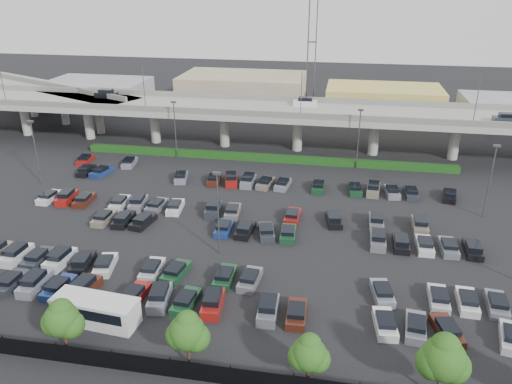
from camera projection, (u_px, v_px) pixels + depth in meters
ground at (234, 223)px, 66.26m from camera, size 280.00×280.00×0.00m
overpass at (270, 113)px, 92.45m from camera, size 150.00×13.00×15.80m
on_ramp at (48, 91)px, 110.98m from camera, size 50.93×30.13×8.80m
hedge at (265, 158)px, 88.62m from camera, size 66.00×1.60×1.10m
fence at (158, 367)px, 40.61m from camera, size 70.00×0.10×2.00m
tree_row at (171, 330)px, 40.78m from camera, size 65.07×3.66×5.94m
shuttle_bus at (96, 310)px, 46.72m from camera, size 8.36×3.53×2.61m
parked_cars at (214, 233)px, 62.50m from camera, size 62.97×41.65×1.67m
light_poles at (206, 172)px, 66.27m from camera, size 66.90×48.38×10.30m
distant_buildings at (341, 98)px, 118.59m from camera, size 138.00×24.00×9.00m
comm_tower at (312, 39)px, 126.27m from camera, size 2.40×2.40×30.00m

